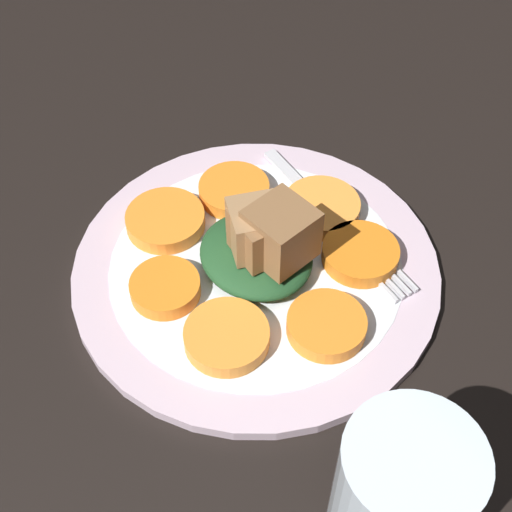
% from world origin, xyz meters
% --- Properties ---
extents(table_slab, '(1.20, 1.20, 0.02)m').
position_xyz_m(table_slab, '(0.00, 0.00, 0.01)').
color(table_slab, black).
rests_on(table_slab, ground).
extents(plate, '(0.30, 0.30, 0.01)m').
position_xyz_m(plate, '(0.00, 0.00, 0.03)').
color(plate, silver).
rests_on(plate, table_slab).
extents(carrot_slice_0, '(0.06, 0.06, 0.01)m').
position_xyz_m(carrot_slice_0, '(0.07, -0.03, 0.04)').
color(carrot_slice_0, orange).
rests_on(carrot_slice_0, plate).
extents(carrot_slice_1, '(0.07, 0.07, 0.01)m').
position_xyz_m(carrot_slice_1, '(0.08, 0.03, 0.04)').
color(carrot_slice_1, orange).
rests_on(carrot_slice_1, plate).
extents(carrot_slice_2, '(0.05, 0.05, 0.01)m').
position_xyz_m(carrot_slice_2, '(0.02, 0.07, 0.04)').
color(carrot_slice_2, orange).
rests_on(carrot_slice_2, plate).
extents(carrot_slice_3, '(0.06, 0.06, 0.01)m').
position_xyz_m(carrot_slice_3, '(-0.04, 0.06, 0.04)').
color(carrot_slice_3, orange).
rests_on(carrot_slice_3, plate).
extents(carrot_slice_4, '(0.06, 0.06, 0.01)m').
position_xyz_m(carrot_slice_4, '(-0.08, 0.00, 0.04)').
color(carrot_slice_4, orange).
rests_on(carrot_slice_4, plate).
extents(carrot_slice_5, '(0.06, 0.06, 0.01)m').
position_xyz_m(carrot_slice_5, '(-0.05, -0.07, 0.04)').
color(carrot_slice_5, orange).
rests_on(carrot_slice_5, plate).
extents(carrot_slice_6, '(0.07, 0.07, 0.01)m').
position_xyz_m(carrot_slice_6, '(0.01, -0.08, 0.04)').
color(carrot_slice_6, '#F99539').
rests_on(carrot_slice_6, plate).
extents(center_pile, '(0.10, 0.09, 0.07)m').
position_xyz_m(center_pile, '(-0.00, -0.00, 0.06)').
color(center_pile, '#1E4723').
rests_on(center_pile, plate).
extents(fork, '(0.20, 0.04, 0.00)m').
position_xyz_m(fork, '(-0.01, -0.08, 0.03)').
color(fork, silver).
rests_on(fork, plate).
extents(water_glass, '(0.07, 0.07, 0.13)m').
position_xyz_m(water_glass, '(-0.22, 0.08, 0.08)').
color(water_glass, silver).
rests_on(water_glass, table_slab).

